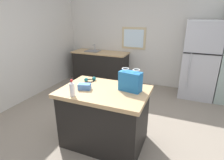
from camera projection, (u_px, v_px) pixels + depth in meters
ground at (110, 133)px, 3.15m from camera, size 6.35×6.35×0.00m
back_wall at (148, 37)px, 4.99m from camera, size 4.84×0.13×2.67m
kitchen_island at (105, 117)px, 2.81m from camera, size 1.27×0.88×0.90m
refrigerator at (200, 60)px, 4.29m from camera, size 0.76×0.72×1.81m
sink_counter at (100, 66)px, 5.43m from camera, size 1.62×0.62×1.08m
shopping_bag at (130, 81)px, 2.58m from camera, size 0.33×0.21×0.33m
small_box at (85, 87)px, 2.66m from camera, size 0.20×0.15×0.09m
bottle at (72, 89)px, 2.42m from camera, size 0.07×0.07×0.23m
ear_defenders at (90, 80)px, 2.99m from camera, size 0.21×0.21×0.06m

